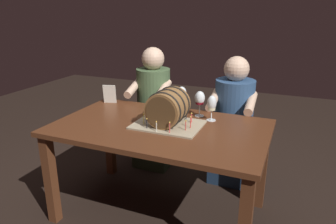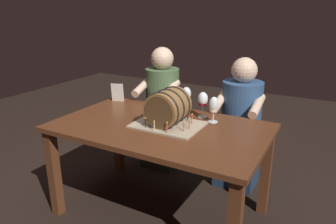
{
  "view_description": "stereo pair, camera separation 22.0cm",
  "coord_description": "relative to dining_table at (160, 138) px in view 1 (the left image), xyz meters",
  "views": [
    {
      "loc": [
        0.86,
        -1.9,
        1.52
      ],
      "look_at": [
        0.05,
        0.03,
        0.82
      ],
      "focal_mm": 33.77,
      "sensor_mm": 36.0,
      "label": 1
    },
    {
      "loc": [
        1.06,
        -1.8,
        1.52
      ],
      "look_at": [
        0.05,
        0.03,
        0.82
      ],
      "focal_mm": 33.77,
      "sensor_mm": 36.0,
      "label": 2
    }
  ],
  "objects": [
    {
      "name": "dining_table",
      "position": [
        0.0,
        0.0,
        0.0
      ],
      "size": [
        1.5,
        0.9,
        0.72
      ],
      "color": "#562D19",
      "rests_on": "ground"
    },
    {
      "name": "wine_glass_red",
      "position": [
        0.19,
        0.31,
        0.23
      ],
      "size": [
        0.08,
        0.08,
        0.2
      ],
      "color": "white",
      "rests_on": "dining_table"
    },
    {
      "name": "wine_glass_white",
      "position": [
        0.31,
        0.24,
        0.22
      ],
      "size": [
        0.07,
        0.07,
        0.19
      ],
      "color": "white",
      "rests_on": "dining_table"
    },
    {
      "name": "person_seated_right",
      "position": [
        0.38,
        0.7,
        -0.1
      ],
      "size": [
        0.38,
        0.47,
        1.14
      ],
      "color": "#1B2D46",
      "rests_on": "ground"
    },
    {
      "name": "ground_plane",
      "position": [
        0.0,
        0.0,
        -0.62
      ],
      "size": [
        8.0,
        8.0,
        0.0
      ],
      "primitive_type": "plane",
      "color": "black"
    },
    {
      "name": "wine_glass_amber",
      "position": [
        0.02,
        0.38,
        0.23
      ],
      "size": [
        0.08,
        0.08,
        0.2
      ],
      "color": "white",
      "rests_on": "dining_table"
    },
    {
      "name": "person_seated_left",
      "position": [
        -0.38,
        0.7,
        -0.09
      ],
      "size": [
        0.38,
        0.48,
        1.17
      ],
      "color": "#2A3A24",
      "rests_on": "ground"
    },
    {
      "name": "menu_card",
      "position": [
        -0.63,
        0.34,
        0.18
      ],
      "size": [
        0.11,
        0.05,
        0.16
      ],
      "primitive_type": "cube",
      "rotation": [
        0.1,
        0.0,
        0.27
      ],
      "color": "silver",
      "rests_on": "dining_table"
    },
    {
      "name": "barrel_cake",
      "position": [
        0.05,
        0.03,
        0.22
      ],
      "size": [
        0.47,
        0.36,
        0.27
      ],
      "color": "tan",
      "rests_on": "dining_table"
    }
  ]
}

